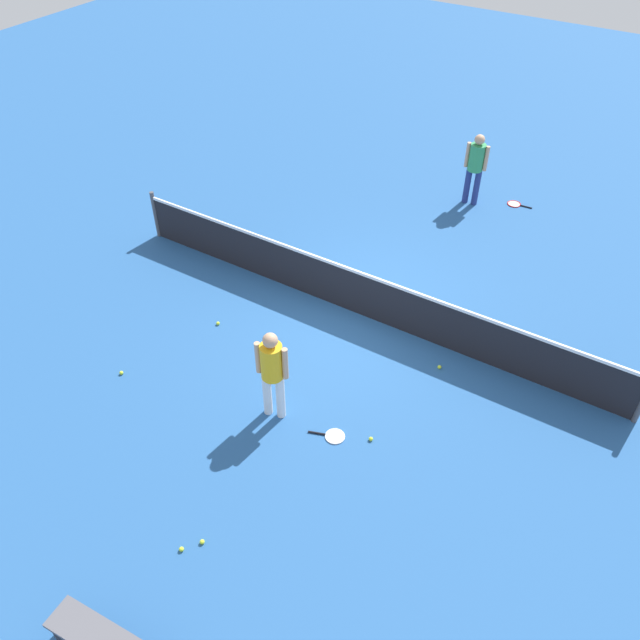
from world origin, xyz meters
name	(u,v)px	position (x,y,z in m)	size (l,w,h in m)	color
ground_plane	(358,313)	(0.00, 0.00, 0.00)	(40.00, 40.00, 0.00)	#265693
court_net	(359,292)	(0.00, 0.00, 0.50)	(10.09, 0.09, 1.07)	#4C4C51
player_near_side	(272,369)	(0.10, -2.87, 1.01)	(0.53, 0.41, 1.70)	white
player_far_side	(476,164)	(0.24, 4.90, 1.01)	(0.53, 0.37, 1.70)	navy
tennis_racket_near_player	(333,436)	(1.13, -2.78, 0.01)	(0.61, 0.40, 0.03)	white
tennis_racket_far_player	(515,204)	(1.19, 5.39, 0.01)	(0.59, 0.33, 0.03)	red
tennis_ball_near_player	(121,373)	(-2.62, -3.53, 0.03)	(0.07, 0.07, 0.07)	#C6E033
tennis_ball_by_net	(218,323)	(-2.03, -1.66, 0.03)	(0.07, 0.07, 0.07)	#C6E033
tennis_ball_midcourt	(439,367)	(1.91, -0.55, 0.03)	(0.07, 0.07, 0.07)	#C6E033
tennis_ball_baseline	(202,542)	(0.58, -5.25, 0.03)	(0.07, 0.07, 0.07)	#C6E033
tennis_ball_stray_left	(181,549)	(0.41, -5.48, 0.03)	(0.07, 0.07, 0.07)	#C6E033
tennis_ball_stray_right	(371,439)	(1.65, -2.54, 0.03)	(0.07, 0.07, 0.07)	#C6E033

